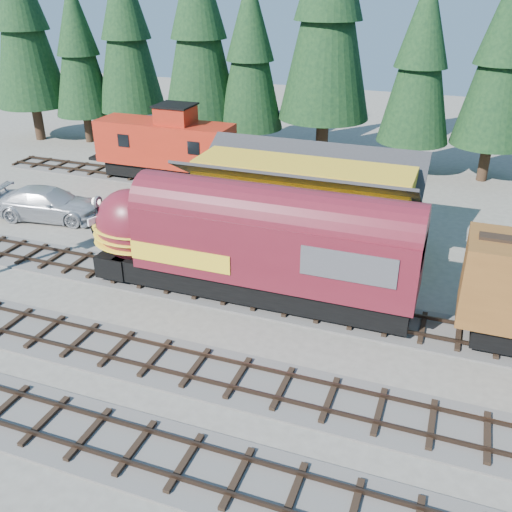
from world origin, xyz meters
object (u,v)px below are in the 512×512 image
(caboose, at_px, (166,146))
(pickup_truck_a, at_px, (139,230))
(depot, at_px, (302,197))
(locomotive, at_px, (239,248))
(pickup_truck_b, at_px, (49,204))

(caboose, xyz_separation_m, pickup_truck_a, (3.80, -10.52, -1.75))
(caboose, relative_size, pickup_truck_a, 1.61)
(depot, xyz_separation_m, locomotive, (-1.11, -6.50, -0.40))
(depot, distance_m, pickup_truck_a, 9.47)
(depot, bearing_deg, pickup_truck_a, -160.91)
(locomotive, xyz_separation_m, caboose, (-11.42, 14.00, 0.07))
(depot, relative_size, pickup_truck_b, 1.87)
(pickup_truck_b, bearing_deg, locomotive, -117.27)
(depot, xyz_separation_m, pickup_truck_b, (-16.01, -1.68, -1.97))
(depot, xyz_separation_m, caboose, (-12.53, 7.50, -0.34))
(caboose, bearing_deg, depot, -30.90)
(pickup_truck_a, height_order, pickup_truck_b, pickup_truck_b)
(depot, height_order, pickup_truck_a, depot)
(depot, height_order, caboose, caboose)
(caboose, xyz_separation_m, pickup_truck_b, (-3.48, -9.18, -1.63))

